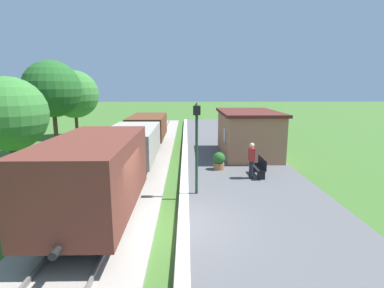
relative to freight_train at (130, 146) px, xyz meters
name	(u,v)px	position (x,y,z in m)	size (l,w,h in m)	color
ground_plane	(171,230)	(2.40, -6.20, -1.51)	(160.00, 160.00, 0.00)	#3D6628
platform_slab	(270,226)	(5.60, -6.20, -1.38)	(6.00, 60.00, 0.25)	#565659
platform_edge_stripe	(184,223)	(2.80, -6.20, -1.25)	(0.36, 60.00, 0.01)	silver
track_ballast	(96,229)	(0.00, -6.20, -1.45)	(3.80, 60.00, 0.12)	#9E9389
rail_near	(118,225)	(0.72, -6.20, -1.32)	(0.07, 60.00, 0.14)	slate
rail_far	(73,226)	(-0.72, -6.20, -1.32)	(0.07, 60.00, 0.14)	slate
freight_train	(130,146)	(0.00, 0.00, 0.00)	(2.50, 19.40, 2.72)	brown
station_hut	(248,133)	(6.80, 3.44, 0.15)	(3.50, 5.80, 2.78)	#9E6B4C
bench_near_hut	(260,166)	(6.45, -1.21, -0.78)	(0.42, 1.50, 0.91)	black
bench_down_platform	(232,136)	(6.45, 7.72, -0.78)	(0.42, 1.50, 0.91)	black
person_waiting	(251,159)	(5.95, -1.57, -0.32)	(0.26, 0.39, 1.71)	black
potted_planter	(219,161)	(4.60, -0.01, -0.78)	(0.64, 0.64, 0.92)	#9E6642
lamp_post_near	(197,132)	(3.31, -3.54, 1.30)	(0.28, 0.28, 3.70)	#193823
tree_trackside_far	(9,114)	(-5.61, -0.63, 1.72)	(3.57, 3.57, 5.02)	#4C3823
tree_field_left	(52,89)	(-5.99, 5.09, 2.84)	(3.74, 3.74, 6.23)	#4C3823
tree_field_distant	(74,94)	(-6.97, 11.61, 2.34)	(4.17, 4.17, 5.94)	#4C3823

